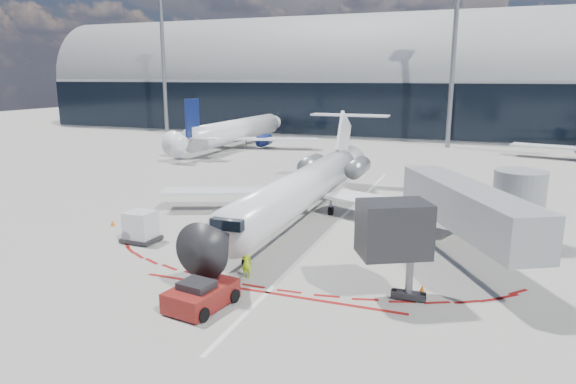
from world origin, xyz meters
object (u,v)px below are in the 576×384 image
(pushback_tug, at_px, (201,295))
(ramp_worker, at_px, (247,263))
(regional_jet, at_px, (306,186))
(uld_container, at_px, (141,227))

(pushback_tug, bearing_deg, ramp_worker, 92.75)
(regional_jet, height_order, uld_container, regional_jet)
(regional_jet, bearing_deg, ramp_worker, -86.21)
(regional_jet, height_order, ramp_worker, regional_jet)
(pushback_tug, height_order, uld_container, uld_container)
(uld_container, bearing_deg, regional_jet, 49.53)
(uld_container, bearing_deg, ramp_worker, -18.49)
(ramp_worker, distance_m, uld_container, 9.62)
(regional_jet, distance_m, pushback_tug, 16.64)
(pushback_tug, distance_m, uld_container, 11.21)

